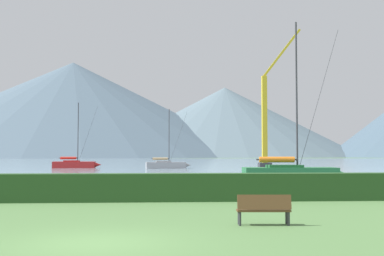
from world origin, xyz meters
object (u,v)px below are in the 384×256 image
Objects in this scene: sailboat_slip_3 at (166,164)px; sailboat_slip_0 at (75,164)px; dock_crane at (266,124)px; sailboat_slip_1 at (291,173)px.

sailboat_slip_0 is at bearing 165.36° from sailboat_slip_3.
sailboat_slip_0 is 0.45× the size of dock_crane.
sailboat_slip_1 is at bearing -99.83° from dock_crane.
sailboat_slip_0 is 14.71m from sailboat_slip_3.
sailboat_slip_1 is at bearing -82.44° from sailboat_slip_3.
sailboat_slip_0 reaches higher than sailboat_slip_3.
dock_crane is at bearing 81.77° from sailboat_slip_1.
sailboat_slip_3 is at bearing -170.01° from dock_crane.
sailboat_slip_1 is 0.55× the size of dock_crane.
sailboat_slip_3 is (-9.14, 39.79, -0.13)m from sailboat_slip_1.
dock_crane is (7.40, 42.70, 6.55)m from sailboat_slip_1.
sailboat_slip_1 is (23.65, -42.15, 0.08)m from sailboat_slip_0.
sailboat_slip_1 is 40.82m from sailboat_slip_3.
sailboat_slip_1 is 1.37× the size of sailboat_slip_3.
sailboat_slip_0 is 48.34m from sailboat_slip_1.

